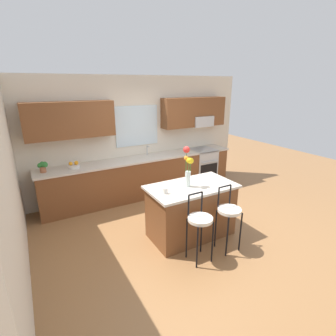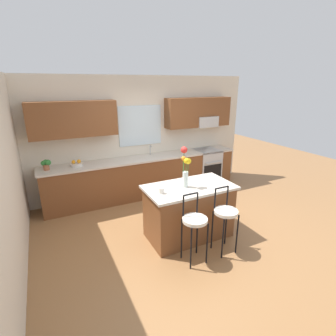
% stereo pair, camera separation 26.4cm
% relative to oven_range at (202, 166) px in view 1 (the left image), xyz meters
% --- Properties ---
extents(ground_plane, '(14.00, 14.00, 0.00)m').
position_rel_oven_range_xyz_m(ground_plane, '(-1.66, -1.68, -0.46)').
color(ground_plane, olive).
extents(wall_left, '(0.12, 4.60, 2.70)m').
position_rel_oven_range_xyz_m(wall_left, '(-4.22, -1.38, 0.89)').
color(wall_left, beige).
rests_on(wall_left, ground).
extents(back_wall_assembly, '(5.60, 0.50, 2.70)m').
position_rel_oven_range_xyz_m(back_wall_assembly, '(-1.63, 0.31, 1.05)').
color(back_wall_assembly, beige).
rests_on(back_wall_assembly, ground).
extents(counter_run, '(4.56, 0.64, 0.92)m').
position_rel_oven_range_xyz_m(counter_run, '(-1.66, 0.02, 0.01)').
color(counter_run, brown).
rests_on(counter_run, ground).
extents(sink_faucet, '(0.02, 0.13, 0.23)m').
position_rel_oven_range_xyz_m(sink_faucet, '(-1.48, 0.17, 0.60)').
color(sink_faucet, '#B7BABC').
rests_on(sink_faucet, counter_run).
extents(oven_range, '(0.60, 0.64, 0.92)m').
position_rel_oven_range_xyz_m(oven_range, '(0.00, 0.00, 0.00)').
color(oven_range, '#B7BABC').
rests_on(oven_range, ground).
extents(kitchen_island, '(1.47, 0.82, 0.92)m').
position_rel_oven_range_xyz_m(kitchen_island, '(-1.65, -1.92, 0.00)').
color(kitchen_island, brown).
rests_on(kitchen_island, ground).
extents(bar_stool_near, '(0.36, 0.36, 1.04)m').
position_rel_oven_range_xyz_m(bar_stool_near, '(-1.93, -2.54, 0.18)').
color(bar_stool_near, black).
rests_on(bar_stool_near, ground).
extents(bar_stool_middle, '(0.36, 0.36, 1.04)m').
position_rel_oven_range_xyz_m(bar_stool_middle, '(-1.38, -2.54, 0.18)').
color(bar_stool_middle, black).
rests_on(bar_stool_middle, ground).
extents(flower_vase, '(0.17, 0.17, 0.67)m').
position_rel_oven_range_xyz_m(flower_vase, '(-1.73, -1.90, 0.82)').
color(flower_vase, silver).
rests_on(flower_vase, kitchen_island).
extents(mug_ceramic, '(0.08, 0.08, 0.09)m').
position_rel_oven_range_xyz_m(mug_ceramic, '(-2.19, -1.98, 0.51)').
color(mug_ceramic, silver).
rests_on(mug_ceramic, kitchen_island).
extents(fruit_bowl_oranges, '(0.24, 0.24, 0.13)m').
position_rel_oven_range_xyz_m(fruit_bowl_oranges, '(-3.17, 0.02, 0.50)').
color(fruit_bowl_oranges, silver).
rests_on(fruit_bowl_oranges, counter_run).
extents(potted_plant_small, '(0.18, 0.12, 0.21)m').
position_rel_oven_range_xyz_m(potted_plant_small, '(-3.72, 0.02, 0.58)').
color(potted_plant_small, '#9E5B3D').
rests_on(potted_plant_small, counter_run).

